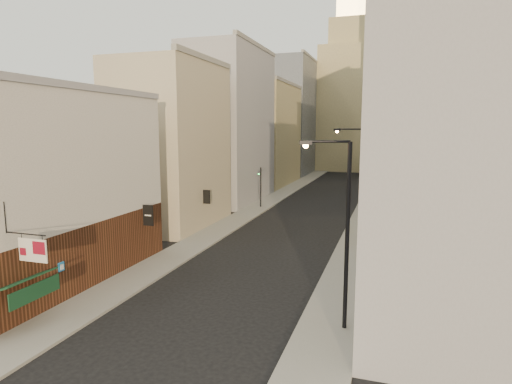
% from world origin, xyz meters
% --- Properties ---
extents(sidewalk_left, '(3.00, 140.00, 0.15)m').
position_xyz_m(sidewalk_left, '(-6.50, 55.00, 0.07)').
color(sidewalk_left, gray).
rests_on(sidewalk_left, ground).
extents(sidewalk_right, '(3.00, 140.00, 0.15)m').
position_xyz_m(sidewalk_right, '(6.50, 55.00, 0.07)').
color(sidewalk_right, gray).
rests_on(sidewalk_right, ground).
extents(near_building_left, '(8.30, 23.04, 12.30)m').
position_xyz_m(near_building_left, '(-10.99, 9.00, 6.02)').
color(near_building_left, '#582F1B').
rests_on(near_building_left, ground).
extents(left_bldg_beige, '(8.00, 12.00, 16.00)m').
position_xyz_m(left_bldg_beige, '(-12.00, 26.00, 8.00)').
color(left_bldg_beige, '#B9AB8B').
rests_on(left_bldg_beige, ground).
extents(left_bldg_grey, '(8.00, 16.00, 20.00)m').
position_xyz_m(left_bldg_grey, '(-12.00, 42.00, 10.00)').
color(left_bldg_grey, gray).
rests_on(left_bldg_grey, ground).
extents(left_bldg_tan, '(8.00, 18.00, 17.00)m').
position_xyz_m(left_bldg_tan, '(-12.00, 60.00, 8.50)').
color(left_bldg_tan, '#988A5D').
rests_on(left_bldg_tan, ground).
extents(left_bldg_wingrid, '(8.00, 20.00, 24.00)m').
position_xyz_m(left_bldg_wingrid, '(-12.00, 80.00, 12.00)').
color(left_bldg_wingrid, gray).
rests_on(left_bldg_wingrid, ground).
extents(right_bldg_grey, '(8.00, 16.00, 16.00)m').
position_xyz_m(right_bldg_grey, '(12.00, 12.00, 8.00)').
color(right_bldg_grey, gray).
rests_on(right_bldg_grey, ground).
extents(right_bldg_beige, '(8.00, 16.00, 20.00)m').
position_xyz_m(right_bldg_beige, '(12.00, 30.00, 10.00)').
color(right_bldg_beige, '#B9AB8B').
rests_on(right_bldg_beige, ground).
extents(right_bldg_wingrid, '(8.00, 20.00, 26.00)m').
position_xyz_m(right_bldg_wingrid, '(12.00, 50.00, 13.00)').
color(right_bldg_wingrid, gray).
rests_on(right_bldg_wingrid, ground).
extents(highrise, '(21.00, 23.00, 51.20)m').
position_xyz_m(highrise, '(18.00, 78.00, 25.66)').
color(highrise, gray).
rests_on(highrise, ground).
extents(clock_tower, '(14.00, 14.00, 44.90)m').
position_xyz_m(clock_tower, '(-1.00, 92.00, 17.63)').
color(clock_tower, '#988A5D').
rests_on(clock_tower, ground).
extents(white_tower, '(8.00, 8.00, 41.50)m').
position_xyz_m(white_tower, '(10.00, 78.00, 18.61)').
color(white_tower, silver).
rests_on(white_tower, ground).
extents(streetlamp_near, '(2.33, 0.91, 9.19)m').
position_xyz_m(streetlamp_near, '(7.02, 7.85, 5.25)').
color(streetlamp_near, black).
rests_on(streetlamp_near, ground).
extents(streetlamp_mid, '(2.55, 0.33, 9.72)m').
position_xyz_m(streetlamp_mid, '(6.23, 26.09, 5.55)').
color(streetlamp_mid, black).
rests_on(streetlamp_mid, ground).
extents(traffic_light_left, '(0.58, 0.50, 5.00)m').
position_xyz_m(traffic_light_left, '(-6.26, 37.61, 3.56)').
color(traffic_light_left, black).
rests_on(traffic_light_left, ground).
extents(traffic_light_right, '(0.67, 0.67, 5.00)m').
position_xyz_m(traffic_light_right, '(6.98, 36.76, 3.78)').
color(traffic_light_right, black).
rests_on(traffic_light_right, ground).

